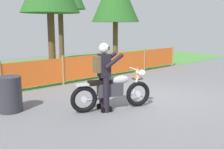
% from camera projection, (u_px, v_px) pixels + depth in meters
% --- Properties ---
extents(ground, '(24.00, 24.00, 0.02)m').
position_uv_depth(ground, '(150.00, 97.00, 8.07)').
color(ground, slate).
extents(grass_verge, '(24.00, 7.55, 0.01)m').
position_uv_depth(grass_verge, '(41.00, 69.00, 13.07)').
color(grass_verge, '#4C8C3D').
rests_on(grass_verge, ground).
extents(barrier_fence, '(10.98, 0.08, 1.05)m').
position_uv_depth(barrier_fence, '(88.00, 67.00, 10.22)').
color(barrier_fence, '#997547').
rests_on(barrier_fence, ground).
extents(motorcycle_lead, '(2.03, 0.96, 1.01)m').
position_uv_depth(motorcycle_lead, '(112.00, 90.00, 6.76)').
color(motorcycle_lead, black).
rests_on(motorcycle_lead, ground).
extents(rider_lead, '(0.77, 0.68, 1.69)m').
position_uv_depth(rider_lead, '(104.00, 73.00, 6.59)').
color(rider_lead, black).
rests_on(rider_lead, ground).
extents(traffic_cone, '(0.32, 0.32, 0.53)m').
position_uv_depth(traffic_cone, '(137.00, 73.00, 10.55)').
color(traffic_cone, black).
rests_on(traffic_cone, ground).
extents(spare_drum, '(0.58, 0.58, 0.88)m').
position_uv_depth(spare_drum, '(10.00, 94.00, 6.59)').
color(spare_drum, '#2D2D33').
rests_on(spare_drum, ground).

